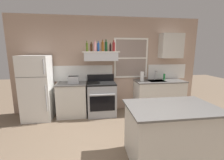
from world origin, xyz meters
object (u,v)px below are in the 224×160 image
Objects in this scene: kitchen_island at (170,133)px; bottle_brown_stout at (91,47)px; bottle_olive_oil_square at (87,47)px; toaster at (73,80)px; bottle_blue_liqueur at (98,47)px; paper_towel_roll at (142,76)px; refrigerator at (37,88)px; stove_range at (102,98)px; bottle_dark_green_wine at (106,46)px; dish_soap_bottle at (164,77)px; bottle_amber_wine at (103,46)px; bottle_balsamic_dark at (110,48)px; bottle_rose_pink at (95,47)px; bottle_red_label_wine at (114,47)px.

bottle_brown_stout is at bearing 120.83° from kitchen_island.
bottle_olive_oil_square is 0.14m from bottle_brown_stout.
toaster is 1.09m from bottle_blue_liqueur.
bottle_blue_liqueur is 1.47m from paper_towel_roll.
refrigerator is at bearing 143.48° from kitchen_island.
stove_range is at bearing 0.80° from refrigerator.
refrigerator is at bearing -178.77° from paper_towel_roll.
stove_range is at bearing -146.57° from bottle_dark_green_wine.
bottle_blue_liqueur reaches higher than dish_soap_bottle.
bottle_dark_green_wine reaches higher than bottle_olive_oil_square.
refrigerator is 6.75× the size of bottle_brown_stout.
toaster is at bearing 178.36° from stove_range.
paper_towel_roll is at bearing 1.84° from stove_range.
stove_range is at bearing -1.64° from toaster.
paper_towel_roll is at bearing -4.03° from bottle_olive_oil_square.
bottle_dark_green_wine is at bearing -9.03° from bottle_blue_liqueur.
bottle_blue_liqueur reaches higher than kitchen_island.
bottle_balsamic_dark is (0.21, -0.01, -0.03)m from bottle_amber_wine.
paper_towel_roll is at bearing 84.42° from kitchen_island.
bottle_dark_green_wine reaches higher than bottle_amber_wine.
refrigerator reaches higher than dish_soap_bottle.
kitchen_island is at bearing -57.75° from bottle_olive_oil_square.
bottle_blue_liqueur is 0.19× the size of kitchen_island.
refrigerator is at bearing -177.51° from bottle_balsamic_dark.
bottle_amber_wine reaches higher than bottle_brown_stout.
bottle_olive_oil_square is at bearing 169.71° from bottle_amber_wine.
bottle_amber_wine is at bearing 178.33° from paper_towel_roll.
bottle_rose_pink is 1.62× the size of dish_soap_bottle.
bottle_olive_oil_square is at bearing 172.25° from bottle_balsamic_dark.
refrigerator is at bearing -176.90° from bottle_rose_pink.
bottle_dark_green_wine is 1.73× the size of dish_soap_bottle.
bottle_dark_green_wine is at bearing -5.36° from bottle_olive_oil_square.
bottle_balsamic_dark reaches higher than refrigerator.
stove_range is 6.06× the size of dish_soap_bottle.
bottle_red_label_wine is at bearing 2.71° from toaster.
bottle_brown_stout is 0.84× the size of bottle_rose_pink.
bottle_blue_liqueur reaches higher than toaster.
bottle_olive_oil_square is at bearing 157.77° from bottle_rose_pink.
bottle_balsamic_dark is (0.41, 0.00, -0.03)m from bottle_rose_pink.
bottle_balsamic_dark is at bearing -7.75° from bottle_olive_oil_square.
bottle_olive_oil_square is at bearing 7.41° from refrigerator.
stove_range is 4.46× the size of bottle_brown_stout.
bottle_red_label_wine is at bearing 2.74° from refrigerator.
bottle_balsamic_dark is (0.62, -0.08, -0.02)m from bottle_olive_oil_square.
stove_range is 3.50× the size of bottle_dark_green_wine.
paper_towel_roll is 2.09m from kitchen_island.
bottle_balsamic_dark is 0.16× the size of kitchen_island.
kitchen_island is (2.62, -1.94, -0.37)m from refrigerator.
stove_range is 0.78× the size of kitchen_island.
paper_towel_roll reaches higher than kitchen_island.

